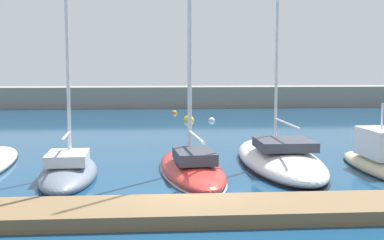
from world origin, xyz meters
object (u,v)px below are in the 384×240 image
motorboat_sand_fifth (382,162)px  mooring_buoy_yellow (189,121)px  mooring_buoy_orange (174,113)px  mooring_buoy_white (212,121)px  sailboat_red_third (191,165)px  sailboat_white_fourth (279,158)px  sailboat_slate_second (69,170)px

motorboat_sand_fifth → mooring_buoy_yellow: (-6.38, 19.31, -0.41)m
mooring_buoy_orange → mooring_buoy_white: bearing=-67.6°
motorboat_sand_fifth → mooring_buoy_orange: size_ratio=13.51×
mooring_buoy_yellow → mooring_buoy_white: (1.73, -0.14, 0.00)m
sailboat_red_third → mooring_buoy_white: size_ratio=26.32×
sailboat_white_fourth → mooring_buoy_yellow: bearing=7.3°
sailboat_white_fourth → mooring_buoy_yellow: (-2.52, 17.95, -0.35)m
mooring_buoy_orange → sailboat_slate_second: bearing=-101.2°
mooring_buoy_orange → mooring_buoy_white: size_ratio=1.00×
sailboat_white_fourth → motorboat_sand_fifth: size_ratio=2.66×
sailboat_white_fourth → mooring_buoy_yellow: 18.13m
sailboat_slate_second → mooring_buoy_yellow: bearing=-19.0°
sailboat_red_third → sailboat_white_fourth: sailboat_white_fourth is taller
sailboat_white_fourth → mooring_buoy_white: size_ratio=35.92×
mooring_buoy_white → sailboat_red_third: bearing=-98.9°
mooring_buoy_yellow → mooring_buoy_white: size_ratio=1.61×
sailboat_white_fourth → mooring_buoy_yellow: size_ratio=22.37×
motorboat_sand_fifth → sailboat_red_third: bearing=86.7°
sailboat_white_fourth → mooring_buoy_yellow: sailboat_white_fourth is taller
sailboat_red_third → mooring_buoy_white: bearing=-13.7°
motorboat_sand_fifth → mooring_buoy_yellow: bearing=16.7°
sailboat_slate_second → sailboat_red_third: (4.67, 0.45, 0.02)m
sailboat_slate_second → motorboat_sand_fifth: (12.30, 0.22, 0.09)m
sailboat_red_third → motorboat_sand_fifth: (7.63, -0.23, 0.07)m
mooring_buoy_yellow → mooring_buoy_orange: bearing=97.8°
sailboat_slate_second → mooring_buoy_orange: size_ratio=25.43×
sailboat_red_third → mooring_buoy_yellow: size_ratio=16.39×
mooring_buoy_orange → mooring_buoy_white: (2.57, -6.23, 0.00)m
sailboat_red_third → mooring_buoy_orange: 25.17m
sailboat_white_fourth → mooring_buoy_white: sailboat_white_fourth is taller
mooring_buoy_yellow → mooring_buoy_orange: (-0.83, 6.08, 0.00)m
motorboat_sand_fifth → sailboat_slate_second: bearing=89.4°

